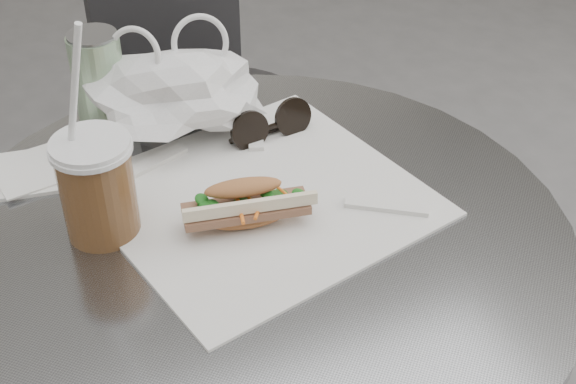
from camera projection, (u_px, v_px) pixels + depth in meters
name	position (u px, v px, depth m)	size (l,w,h in m)	color
cafe_table	(259.00, 383.00, 1.11)	(0.76, 0.76, 0.74)	slate
chair_far	(209.00, 165.00, 1.72)	(0.41, 0.44, 0.79)	#2E2E30
sandwich_paper	(261.00, 199.00, 0.99)	(0.37, 0.35, 0.00)	white
banh_mi	(245.00, 205.00, 0.94)	(0.19, 0.10, 0.06)	#AE7341
iced_coffee	(97.00, 186.00, 0.91)	(0.09, 0.09, 0.27)	brown
sunglasses	(271.00, 126.00, 1.09)	(0.12, 0.04, 0.06)	black
plastic_bag	(176.00, 95.00, 1.09)	(0.22, 0.17, 0.11)	white
napkin_stack	(33.00, 171.00, 1.04)	(0.12, 0.12, 0.01)	white
drink_can	(99.00, 79.00, 1.10)	(0.07, 0.07, 0.14)	#6AA661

